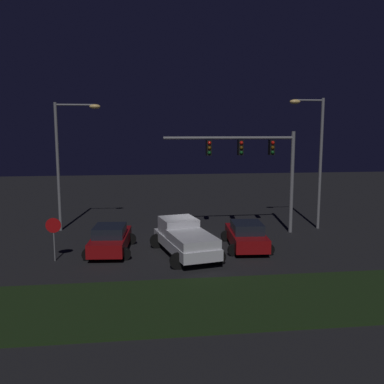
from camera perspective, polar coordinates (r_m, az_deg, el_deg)
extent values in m
plane|color=black|center=(24.28, -0.15, -7.34)|extent=(80.00, 80.00, 0.00)
cube|color=black|center=(16.74, 3.35, -14.56)|extent=(24.15, 5.10, 0.10)
cube|color=silver|center=(22.34, -0.91, -6.94)|extent=(3.11, 5.70, 0.55)
cube|color=silver|center=(23.27, -1.85, -4.55)|extent=(2.20, 2.25, 0.85)
cube|color=black|center=(23.24, -1.85, -4.24)|extent=(2.04, 1.86, 0.51)
cube|color=silver|center=(21.23, 0.03, -6.36)|extent=(2.52, 3.36, 0.45)
cylinder|color=black|center=(23.93, -4.76, -6.62)|extent=(0.80, 0.22, 0.80)
cylinder|color=black|center=(24.51, -0.07, -6.23)|extent=(0.80, 0.22, 0.80)
cylinder|color=black|center=(20.34, -1.92, -9.30)|extent=(0.80, 0.22, 0.80)
cylinder|color=black|center=(21.03, 3.50, -8.72)|extent=(0.80, 0.22, 0.80)
cube|color=maroon|center=(24.01, 7.32, -6.09)|extent=(2.12, 4.52, 0.70)
cube|color=black|center=(23.63, 7.45, -4.77)|extent=(1.74, 2.11, 0.55)
cylinder|color=black|center=(25.37, 4.64, -5.94)|extent=(0.64, 0.22, 0.64)
cylinder|color=black|center=(25.68, 8.74, -5.83)|extent=(0.64, 0.22, 0.64)
cylinder|color=black|center=(22.52, 5.66, -7.80)|extent=(0.64, 0.22, 0.64)
cylinder|color=black|center=(22.86, 10.27, -7.65)|extent=(0.64, 0.22, 0.64)
cube|color=maroon|center=(23.46, -10.93, -6.52)|extent=(2.18, 4.54, 0.70)
cube|color=black|center=(23.07, -11.07, -5.17)|extent=(1.77, 2.13, 0.55)
cylinder|color=black|center=(25.11, -12.49, -6.26)|extent=(0.64, 0.22, 0.64)
cylinder|color=black|center=(24.85, -8.28, -6.30)|extent=(0.64, 0.22, 0.64)
cylinder|color=black|center=(22.28, -13.86, -8.18)|extent=(0.64, 0.22, 0.64)
cylinder|color=black|center=(21.99, -9.11, -8.26)|extent=(0.64, 0.22, 0.64)
cylinder|color=slate|center=(27.73, 13.33, 1.25)|extent=(0.24, 0.24, 6.50)
cylinder|color=slate|center=(26.38, 5.10, 7.29)|extent=(8.20, 0.18, 0.18)
cube|color=black|center=(27.09, 10.70, 5.94)|extent=(0.32, 0.44, 0.95)
sphere|color=red|center=(26.87, 10.87, 6.56)|extent=(0.22, 0.22, 0.22)
sphere|color=#59380A|center=(26.88, 10.85, 5.92)|extent=(0.22, 0.22, 0.22)
sphere|color=#0C4719|center=(26.89, 10.83, 5.28)|extent=(0.22, 0.22, 0.22)
cube|color=black|center=(26.55, 6.57, 5.98)|extent=(0.32, 0.44, 0.95)
sphere|color=red|center=(26.32, 6.70, 6.61)|extent=(0.22, 0.22, 0.22)
sphere|color=#59380A|center=(26.33, 6.69, 5.96)|extent=(0.22, 0.22, 0.22)
sphere|color=#0C4719|center=(26.34, 6.67, 5.31)|extent=(0.22, 0.22, 0.22)
cube|color=black|center=(26.15, 2.28, 6.00)|extent=(0.32, 0.44, 0.95)
sphere|color=red|center=(25.91, 2.37, 6.64)|extent=(0.22, 0.22, 0.22)
sphere|color=#59380A|center=(25.92, 2.37, 5.98)|extent=(0.22, 0.22, 0.22)
sphere|color=#0C4719|center=(25.93, 2.36, 5.31)|extent=(0.22, 0.22, 0.22)
cylinder|color=slate|center=(28.72, -17.65, 3.14)|extent=(0.20, 0.20, 8.32)
cylinder|color=slate|center=(28.47, -15.52, 11.28)|extent=(2.47, 0.12, 0.12)
ellipsoid|color=#F9CC72|center=(28.32, -12.99, 11.18)|extent=(0.70, 0.44, 0.30)
cylinder|color=slate|center=(29.24, 16.95, 3.56)|extent=(0.20, 0.20, 8.63)
cylinder|color=slate|center=(28.85, 15.55, 11.85)|extent=(1.90, 0.12, 0.12)
ellipsoid|color=#F9CC72|center=(28.49, 13.74, 11.76)|extent=(0.70, 0.44, 0.30)
cylinder|color=slate|center=(22.47, -18.13, -6.16)|extent=(0.07, 0.07, 2.20)
cylinder|color=#B20C0F|center=(22.27, -18.23, -4.30)|extent=(0.76, 0.03, 0.76)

